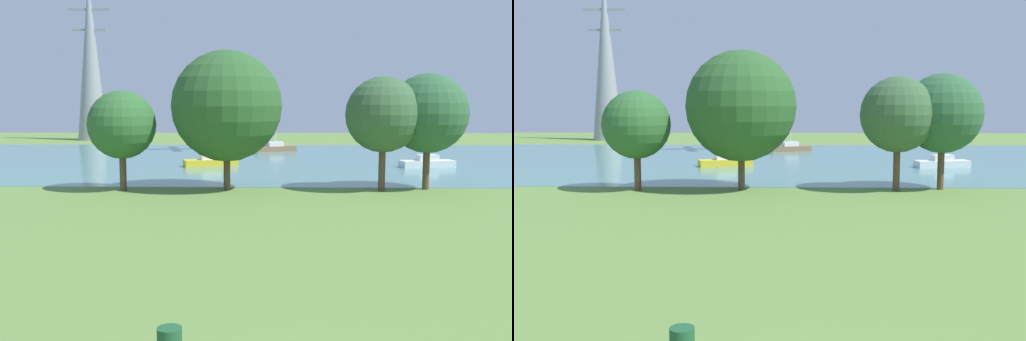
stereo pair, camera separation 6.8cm
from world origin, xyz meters
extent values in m
plane|color=olive|center=(0.00, 22.00, 0.00)|extent=(160.00, 160.00, 0.00)
cube|color=slate|center=(0.00, 50.00, 0.01)|extent=(140.00, 40.00, 0.02)
cube|color=white|center=(12.67, 42.96, 0.32)|extent=(5.00, 2.41, 0.60)
cube|color=white|center=(12.67, 42.96, 0.87)|extent=(1.98, 1.43, 0.50)
cylinder|color=silver|center=(12.67, 42.96, 3.26)|extent=(0.10, 0.10, 5.27)
cube|color=brown|center=(-0.70, 59.88, 0.32)|extent=(5.03, 2.99, 0.60)
cube|color=white|center=(-0.70, 59.88, 0.87)|extent=(2.06, 1.63, 0.50)
cylinder|color=silver|center=(-0.70, 59.88, 3.56)|extent=(0.10, 0.10, 5.88)
cube|color=yellow|center=(-6.65, 43.36, 0.32)|extent=(5.03, 2.97, 0.60)
cube|color=white|center=(-6.65, 43.36, 0.87)|extent=(2.06, 1.62, 0.50)
cylinder|color=silver|center=(-6.65, 43.36, 3.49)|extent=(0.10, 0.10, 5.73)
cylinder|color=brown|center=(-10.85, 28.50, 1.38)|extent=(0.44, 0.44, 2.75)
sphere|color=#2F6230|center=(-10.85, 28.50, 4.31)|extent=(4.44, 4.44, 4.44)
cylinder|color=brown|center=(-4.08, 29.00, 1.48)|extent=(0.44, 0.44, 2.97)
sphere|color=#2C5829|center=(-4.08, 29.00, 5.50)|extent=(7.24, 7.24, 7.24)
cylinder|color=brown|center=(6.05, 28.84, 1.62)|extent=(0.44, 0.44, 3.24)
sphere|color=#375D38|center=(6.05, 28.84, 4.96)|extent=(4.90, 4.90, 4.90)
cylinder|color=brown|center=(9.09, 29.51, 1.60)|extent=(0.44, 0.44, 3.20)
sphere|color=#2D5B36|center=(9.09, 29.51, 5.03)|extent=(5.22, 5.22, 5.22)
cone|color=gray|center=(-28.51, 80.33, 12.22)|extent=(4.40, 4.40, 24.44)
cube|color=gray|center=(-28.51, 80.33, 19.55)|extent=(6.40, 0.30, 0.30)
cube|color=gray|center=(-28.51, 80.33, 16.55)|extent=(5.20, 0.30, 0.30)
camera|label=1|loc=(-1.15, -9.70, 5.76)|focal=41.59mm
camera|label=2|loc=(-1.09, -9.70, 5.76)|focal=41.59mm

